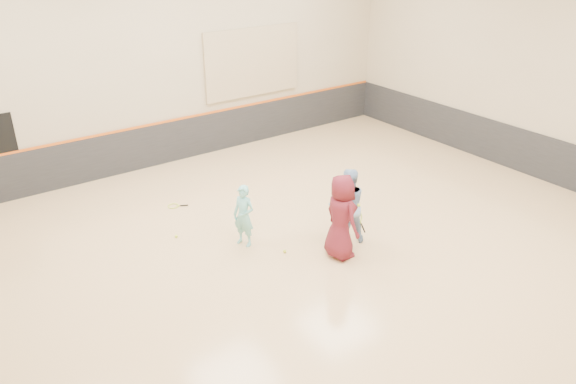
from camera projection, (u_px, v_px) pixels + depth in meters
room at (296, 215)px, 11.49m from camera, size 15.04×12.04×6.22m
wainscot_back at (171, 142)px, 15.95m from camera, size 14.90×0.04×1.20m
wainscot_right at (512, 148)px, 15.53m from camera, size 0.04×11.90×1.20m
accent_stripe at (169, 121)px, 15.68m from camera, size 14.90×0.03×0.06m
acoustic_panel at (253, 62)px, 16.59m from camera, size 3.20×0.08×2.00m
girl at (244, 216)px, 11.73m from camera, size 0.49×0.58×1.36m
instructor at (347, 206)px, 11.80m from camera, size 0.98×0.88×1.68m
young_man at (341, 217)px, 11.22m from camera, size 0.61×0.90×1.80m
held_racket at (358, 216)px, 11.87m from camera, size 0.34×0.34×0.59m
spare_racket at (173, 206)px, 13.60m from camera, size 0.60×0.60×0.05m
ball_under_racket at (285, 251)px, 11.69m from camera, size 0.07×0.07×0.07m
ball_in_hand at (359, 205)px, 11.03m from camera, size 0.07×0.07×0.07m
ball_beside_spare at (176, 236)px, 12.25m from camera, size 0.07×0.07×0.07m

